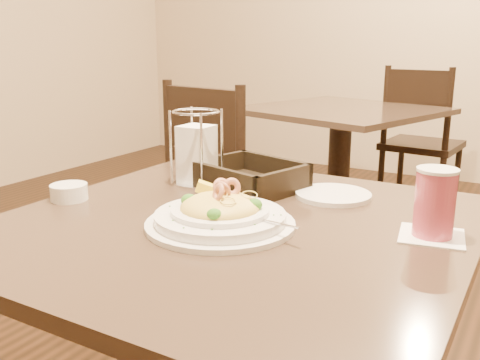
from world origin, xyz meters
The scene contains 10 objects.
main_table centered at (0.00, 0.00, 0.49)m, with size 0.90×0.90×0.72m.
background_table centered at (-0.45, 1.88, 0.49)m, with size 1.12×1.12×0.72m.
dining_chair_near centered at (-0.52, 0.81, 0.50)m, with size 0.49×0.49×0.93m.
dining_chair_far centered at (-0.14, 2.41, 0.50)m, with size 0.45×0.45×0.93m.
pasta_bowl centered at (-0.01, -0.05, 0.74)m, with size 0.32×0.29×0.09m.
drink_glass centered at (0.36, 0.10, 0.78)m, with size 0.13×0.13×0.13m.
bread_basket centered at (-0.09, 0.23, 0.74)m, with size 0.28×0.25×0.07m.
napkin_caddy centered at (-0.23, 0.20, 0.80)m, with size 0.12×0.12×0.19m.
side_plate centered at (0.11, 0.26, 0.72)m, with size 0.17×0.17×0.01m, color white.
butter_ramekin centered at (-0.40, -0.06, 0.74)m, with size 0.08×0.08×0.04m, color white.
Camera 1 is at (0.52, -0.88, 1.07)m, focal length 40.00 mm.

